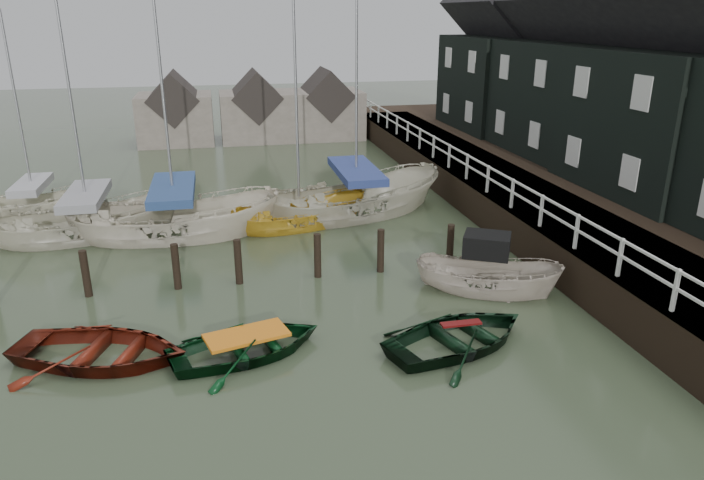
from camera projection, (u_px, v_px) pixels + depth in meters
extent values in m
plane|color=#2F3A24|center=(291.00, 325.00, 16.44)|extent=(120.00, 120.00, 0.00)
cube|color=black|center=(481.00, 168.00, 27.04)|extent=(3.00, 32.00, 0.20)
cube|color=silver|center=(450.00, 145.00, 26.38)|extent=(0.06, 32.00, 0.06)
cube|color=silver|center=(449.00, 155.00, 26.52)|extent=(0.06, 32.00, 0.06)
cube|color=black|center=(592.00, 192.00, 28.60)|extent=(14.00, 38.00, 1.50)
cube|color=black|center=(684.00, 122.00, 22.65)|extent=(6.40, 7.00, 5.00)
cube|color=black|center=(579.00, 98.00, 29.08)|extent=(6.00, 7.00, 5.00)
cube|color=black|center=(591.00, 0.00, 27.63)|extent=(6.11, 7.14, 6.11)
cube|color=black|center=(512.00, 82.00, 35.51)|extent=(6.40, 7.00, 5.00)
cube|color=black|center=(518.00, 2.00, 34.07)|extent=(6.52, 7.14, 6.52)
cylinder|color=black|center=(87.00, 280.00, 17.94)|extent=(0.22, 0.22, 1.80)
cylinder|color=black|center=(177.00, 273.00, 18.44)|extent=(0.22, 0.22, 1.80)
cylinder|color=black|center=(239.00, 268.00, 18.79)|extent=(0.22, 0.22, 1.80)
cylinder|color=black|center=(318.00, 262.00, 19.27)|extent=(0.22, 0.22, 1.80)
cylinder|color=black|center=(381.00, 257.00, 19.66)|extent=(0.22, 0.22, 1.80)
cylinder|color=black|center=(450.00, 251.00, 20.12)|extent=(0.22, 0.22, 1.80)
cube|color=#665B51|center=(176.00, 119.00, 39.04)|extent=(4.50, 4.00, 3.00)
cube|color=#282321|center=(174.00, 98.00, 38.59)|extent=(3.18, 4.08, 3.18)
cube|color=#665B51|center=(257.00, 116.00, 40.03)|extent=(4.50, 4.00, 3.00)
cube|color=#282321|center=(256.00, 96.00, 39.58)|extent=(3.18, 4.08, 3.18)
cube|color=#665B51|center=(326.00, 114.00, 40.92)|extent=(4.50, 4.00, 3.00)
cube|color=#282321|center=(326.00, 94.00, 40.47)|extent=(3.18, 4.08, 3.18)
imported|color=#5A180C|center=(102.00, 361.00, 14.72)|extent=(4.88, 4.15, 0.86)
imported|color=black|center=(248.00, 354.00, 15.01)|extent=(4.27, 3.52, 0.77)
imported|color=black|center=(460.00, 346.00, 15.39)|extent=(4.64, 3.93, 0.82)
imported|color=beige|center=(486.00, 291.00, 18.43)|extent=(4.46, 3.41, 1.63)
cube|color=black|center=(487.00, 245.00, 18.14)|extent=(1.62, 1.50, 0.65)
imported|color=beige|center=(91.00, 236.00, 23.02)|extent=(7.01, 3.87, 2.56)
cylinder|color=#B2B2B7|center=(67.00, 72.00, 21.03)|extent=(0.10, 0.10, 8.85)
cube|color=gray|center=(85.00, 196.00, 22.50)|extent=(3.85, 2.08, 0.30)
imported|color=beige|center=(177.00, 235.00, 23.10)|extent=(7.76, 3.28, 2.94)
cylinder|color=#B2B2B7|center=(158.00, 48.00, 20.85)|extent=(0.10, 0.10, 10.00)
cube|color=navy|center=(173.00, 189.00, 22.51)|extent=(4.26, 1.75, 0.30)
imported|color=gold|center=(300.00, 225.00, 24.14)|extent=(5.74, 3.13, 2.10)
cylinder|color=#B2B2B7|center=(295.00, 77.00, 22.25)|extent=(0.10, 0.10, 8.81)
imported|color=beige|center=(356.00, 214.00, 25.56)|extent=(8.34, 5.08, 3.02)
cylinder|color=#B2B2B7|center=(357.00, 58.00, 23.48)|extent=(0.10, 0.10, 8.87)
cube|color=navy|center=(356.00, 171.00, 24.95)|extent=(4.57, 2.74, 0.30)
imported|color=beige|center=(37.00, 215.00, 25.37)|extent=(5.47, 2.36, 2.07)
cylinder|color=#B2B2B7|center=(16.00, 102.00, 23.84)|extent=(0.10, 0.10, 6.72)
cube|color=#98999E|center=(31.00, 185.00, 24.94)|extent=(3.01, 1.26, 0.30)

